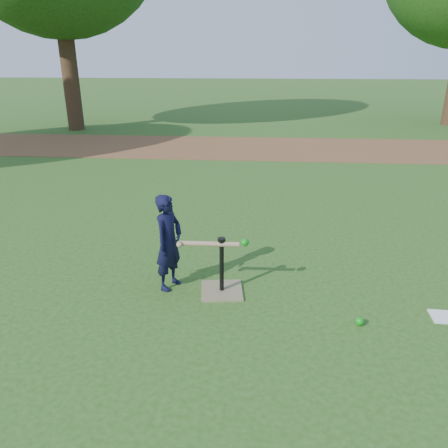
{
  "coord_description": "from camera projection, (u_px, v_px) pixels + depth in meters",
  "views": [
    {
      "loc": [
        -0.04,
        -3.97,
        2.36
      ],
      "look_at": [
        -0.39,
        0.34,
        0.65
      ],
      "focal_mm": 35.0,
      "sensor_mm": 36.0,
      "label": 1
    }
  ],
  "objects": [
    {
      "name": "ground",
      "position": [
        258.0,
        295.0,
        4.54
      ],
      "size": [
        80.0,
        80.0,
        0.0
      ],
      "primitive_type": "plane",
      "color": "#285116",
      "rests_on": "ground"
    },
    {
      "name": "dirt_strip",
      "position": [
        261.0,
        148.0,
        11.49
      ],
      "size": [
        24.0,
        3.0,
        0.01
      ],
      "primitive_type": "cube",
      "color": "brown",
      "rests_on": "ground"
    },
    {
      "name": "batting_tee",
      "position": [
        222.0,
        282.0,
        4.57
      ],
      "size": [
        0.48,
        0.48,
        0.61
      ],
      "color": "#817652",
      "rests_on": "ground"
    },
    {
      "name": "swing_action",
      "position": [
        214.0,
        244.0,
        4.38
      ],
      "size": [
        0.73,
        0.11,
        0.1
      ],
      "color": "tan",
      "rests_on": "ground"
    },
    {
      "name": "child",
      "position": [
        169.0,
        242.0,
        4.53
      ],
      "size": [
        0.37,
        0.44,
        1.03
      ],
      "primitive_type": "imported",
      "rotation": [
        0.0,
        0.0,
        1.17
      ],
      "color": "black",
      "rests_on": "ground"
    },
    {
      "name": "wiffle_ball_ground",
      "position": [
        360.0,
        321.0,
        4.03
      ],
      "size": [
        0.08,
        0.08,
        0.08
      ],
      "primitive_type": "sphere",
      "color": "#0D9915",
      "rests_on": "ground"
    },
    {
      "name": "clipboard",
      "position": [
        447.0,
        317.0,
        4.16
      ],
      "size": [
        0.31,
        0.24,
        0.01
      ],
      "primitive_type": "cube",
      "rotation": [
        0.0,
        0.0,
        -0.04
      ],
      "color": "white",
      "rests_on": "ground"
    }
  ]
}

